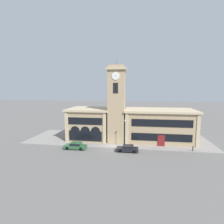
{
  "coord_description": "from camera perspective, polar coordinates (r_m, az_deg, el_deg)",
  "views": [
    {
      "loc": [
        4.76,
        -34.95,
        12.3
      ],
      "look_at": [
        -0.79,
        2.7,
        7.38
      ],
      "focal_mm": 28.0,
      "sensor_mm": 36.0,
      "label": 1
    }
  ],
  "objects": [
    {
      "name": "town_hall_right_wing",
      "position": [
        43.18,
        15.11,
        -4.18
      ],
      "size": [
        16.22,
        9.53,
        7.64
      ],
      "color": "tan",
      "rests_on": "ground_plane"
    },
    {
      "name": "parked_car_mid",
      "position": [
        35.56,
        5.13,
        -11.71
      ],
      "size": [
        4.31,
        1.79,
        1.31
      ],
      "rotation": [
        0.0,
        0.0,
        3.15
      ],
      "color": "black",
      "rests_on": "ground_plane"
    },
    {
      "name": "ground_plane",
      "position": [
        37.35,
        0.61,
        -11.85
      ],
      "size": [
        300.0,
        300.0,
        0.0
      ],
      "primitive_type": "plane",
      "color": "#605E5B"
    },
    {
      "name": "parked_car_near",
      "position": [
        37.66,
        -11.78,
        -10.67
      ],
      "size": [
        4.64,
        1.85,
        1.4
      ],
      "rotation": [
        0.0,
        0.0,
        3.15
      ],
      "color": "#285633",
      "rests_on": "ground_plane"
    },
    {
      "name": "clock_tower",
      "position": [
        39.92,
        1.51,
        2.4
      ],
      "size": [
        4.4,
        4.4,
        18.76
      ],
      "color": "tan",
      "rests_on": "ground_plane"
    },
    {
      "name": "town_hall_left_wing",
      "position": [
        44.44,
        -7.09,
        -3.64
      ],
      "size": [
        10.34,
        9.53,
        7.65
      ],
      "color": "tan",
      "rests_on": "ground_plane"
    },
    {
      "name": "sidewalk_kerb",
      "position": [
        43.72,
        1.82,
        -8.87
      ],
      "size": [
        43.34,
        13.52,
        0.15
      ],
      "color": "gray",
      "rests_on": "ground_plane"
    },
    {
      "name": "street_lamp",
      "position": [
        36.57,
        4.27,
        -5.73
      ],
      "size": [
        0.36,
        0.36,
        5.93
      ],
      "color": "#4C4C51",
      "rests_on": "sidewalk_kerb"
    },
    {
      "name": "bollard",
      "position": [
        38.85,
        24.89,
        -10.76
      ],
      "size": [
        0.18,
        0.18,
        1.06
      ],
      "color": "black",
      "rests_on": "sidewalk_kerb"
    }
  ]
}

